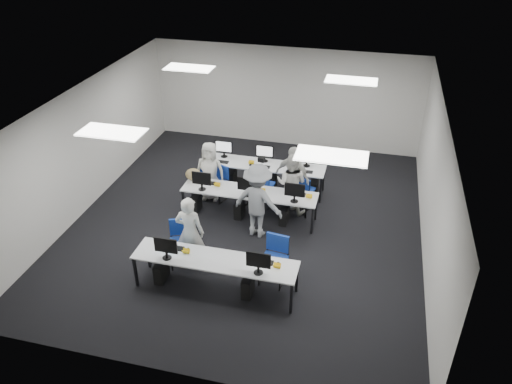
% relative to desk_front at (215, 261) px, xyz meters
% --- Properties ---
extents(room, '(9.00, 9.02, 3.00)m').
position_rel_desk_front_xyz_m(room, '(0.00, 2.40, 0.82)').
color(room, black).
rests_on(room, ground).
extents(ceiling_panels, '(5.20, 4.60, 0.02)m').
position_rel_desk_front_xyz_m(ceiling_panels, '(0.00, 2.40, 2.30)').
color(ceiling_panels, white).
rests_on(ceiling_panels, room).
extents(desk_front, '(3.20, 0.70, 0.73)m').
position_rel_desk_front_xyz_m(desk_front, '(0.00, 0.00, 0.00)').
color(desk_front, silver).
rests_on(desk_front, ground).
extents(desk_mid, '(3.20, 0.70, 0.73)m').
position_rel_desk_front_xyz_m(desk_mid, '(0.00, 2.60, 0.00)').
color(desk_mid, silver).
rests_on(desk_mid, ground).
extents(desk_back, '(3.20, 0.70, 0.73)m').
position_rel_desk_front_xyz_m(desk_back, '(0.00, 4.00, 0.00)').
color(desk_back, silver).
rests_on(desk_back, ground).
extents(equipment_front, '(2.51, 0.41, 1.19)m').
position_rel_desk_front_xyz_m(equipment_front, '(-0.19, -0.02, -0.32)').
color(equipment_front, '#0C61A8').
rests_on(equipment_front, desk_front).
extents(equipment_mid, '(2.91, 0.41, 1.19)m').
position_rel_desk_front_xyz_m(equipment_mid, '(-0.19, 2.58, -0.32)').
color(equipment_mid, white).
rests_on(equipment_mid, desk_mid).
extents(equipment_back, '(2.91, 0.41, 1.19)m').
position_rel_desk_front_xyz_m(equipment_back, '(0.19, 4.02, -0.32)').
color(equipment_back, white).
rests_on(equipment_back, desk_back).
extents(chair_0, '(0.62, 0.65, 0.97)m').
position_rel_desk_front_xyz_m(chair_0, '(-0.94, 0.62, -0.38)').
color(chair_0, navy).
rests_on(chair_0, ground).
extents(chair_1, '(0.55, 0.59, 0.99)m').
position_rel_desk_front_xyz_m(chair_1, '(1.04, 0.53, -0.37)').
color(chair_1, navy).
rests_on(chair_1, ground).
extents(chair_2, '(0.57, 0.59, 0.87)m').
position_rel_desk_front_xyz_m(chair_2, '(-0.98, 3.28, -0.41)').
color(chair_2, navy).
rests_on(chair_2, ground).
extents(chair_3, '(0.53, 0.56, 0.87)m').
position_rel_desk_front_xyz_m(chair_3, '(-0.02, 3.12, -0.40)').
color(chair_3, navy).
rests_on(chair_3, ground).
extents(chair_4, '(0.64, 0.67, 0.99)m').
position_rel_desk_front_xyz_m(chair_4, '(1.02, 3.07, -0.37)').
color(chair_4, navy).
rests_on(chair_4, ground).
extents(chair_5, '(0.54, 0.57, 0.88)m').
position_rel_desk_front_xyz_m(chair_5, '(-1.26, 3.50, -0.40)').
color(chair_5, navy).
rests_on(chair_5, ground).
extents(chair_6, '(0.54, 0.57, 0.98)m').
position_rel_desk_front_xyz_m(chair_6, '(0.17, 3.32, -0.37)').
color(chair_6, navy).
rests_on(chair_6, ground).
extents(chair_7, '(0.51, 0.53, 0.83)m').
position_rel_desk_front_xyz_m(chair_7, '(1.19, 3.48, -0.42)').
color(chair_7, navy).
rests_on(chair_7, ground).
extents(handbag, '(0.43, 0.33, 0.31)m').
position_rel_desk_front_xyz_m(handbag, '(-1.45, 2.80, 0.20)').
color(handbag, olive).
rests_on(handbag, desk_mid).
extents(student_0, '(0.61, 0.41, 1.64)m').
position_rel_desk_front_xyz_m(student_0, '(-0.72, 0.60, 0.14)').
color(student_0, '#B8B7AD').
rests_on(student_0, ground).
extents(student_1, '(0.83, 0.68, 1.55)m').
position_rel_desk_front_xyz_m(student_1, '(0.90, 3.13, 0.09)').
color(student_1, '#B8B7AD').
rests_on(student_1, ground).
extents(student_2, '(0.76, 0.51, 1.53)m').
position_rel_desk_front_xyz_m(student_2, '(-1.18, 3.26, 0.08)').
color(student_2, '#B8B7AD').
rests_on(student_2, ground).
extents(student_3, '(1.02, 0.74, 1.61)m').
position_rel_desk_front_xyz_m(student_3, '(0.87, 3.39, 0.13)').
color(student_3, '#B8B7AD').
rests_on(student_3, ground).
extents(photographer, '(1.26, 0.88, 1.77)m').
position_rel_desk_front_xyz_m(photographer, '(0.35, 2.00, 0.20)').
color(photographer, slate).
rests_on(photographer, ground).
extents(dslr_camera, '(0.17, 0.21, 0.10)m').
position_rel_desk_front_xyz_m(dslr_camera, '(0.39, 2.18, 1.15)').
color(dslr_camera, black).
rests_on(dslr_camera, photographer).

